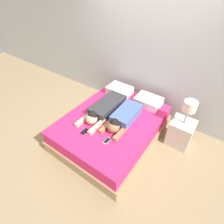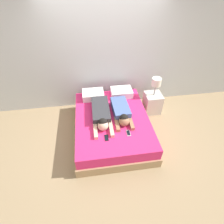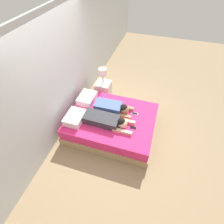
{
  "view_description": "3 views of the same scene",
  "coord_description": "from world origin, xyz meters",
  "px_view_note": "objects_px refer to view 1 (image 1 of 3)",
  "views": [
    {
      "loc": [
        1.36,
        -1.91,
        2.57
      ],
      "look_at": [
        0.0,
        0.0,
        0.61
      ],
      "focal_mm": 28.0,
      "sensor_mm": 36.0,
      "label": 1
    },
    {
      "loc": [
        -0.38,
        -2.62,
        2.95
      ],
      "look_at": [
        0.0,
        0.0,
        0.61
      ],
      "focal_mm": 28.0,
      "sensor_mm": 36.0,
      "label": 2
    },
    {
      "loc": [
        -2.58,
        -0.81,
        3.38
      ],
      "look_at": [
        0.0,
        0.0,
        0.61
      ],
      "focal_mm": 28.0,
      "sensor_mm": 36.0,
      "label": 3
    }
  ],
  "objects_px": {
    "pillow_head_left": "(120,90)",
    "pillow_head_right": "(148,101)",
    "cell_phone_left": "(85,131)",
    "nightstand": "(181,130)",
    "person_left": "(104,109)",
    "person_right": "(123,118)",
    "bed": "(112,128)",
    "cell_phone_right": "(107,141)"
  },
  "relations": [
    {
      "from": "person_left",
      "to": "cell_phone_right",
      "type": "height_order",
      "value": "person_left"
    },
    {
      "from": "pillow_head_left",
      "to": "person_left",
      "type": "bearing_deg",
      "value": -80.28
    },
    {
      "from": "pillow_head_right",
      "to": "nightstand",
      "type": "height_order",
      "value": "nightstand"
    },
    {
      "from": "pillow_head_left",
      "to": "person_right",
      "type": "relative_size",
      "value": 0.55
    },
    {
      "from": "bed",
      "to": "cell_phone_left",
      "type": "xyz_separation_m",
      "value": [
        -0.18,
        -0.53,
        0.24
      ]
    },
    {
      "from": "bed",
      "to": "pillow_head_right",
      "type": "distance_m",
      "value": 0.88
    },
    {
      "from": "bed",
      "to": "cell_phone_left",
      "type": "distance_m",
      "value": 0.61
    },
    {
      "from": "bed",
      "to": "cell_phone_right",
      "type": "relative_size",
      "value": 13.68
    },
    {
      "from": "bed",
      "to": "person_left",
      "type": "bearing_deg",
      "value": 170.36
    },
    {
      "from": "pillow_head_right",
      "to": "nightstand",
      "type": "relative_size",
      "value": 0.52
    },
    {
      "from": "person_right",
      "to": "nightstand",
      "type": "relative_size",
      "value": 0.95
    },
    {
      "from": "cell_phone_left",
      "to": "cell_phone_right",
      "type": "xyz_separation_m",
      "value": [
        0.42,
        0.06,
        0.0
      ]
    },
    {
      "from": "cell_phone_left",
      "to": "cell_phone_right",
      "type": "bearing_deg",
      "value": 7.49
    },
    {
      "from": "pillow_head_left",
      "to": "cell_phone_left",
      "type": "height_order",
      "value": "pillow_head_left"
    },
    {
      "from": "nightstand",
      "to": "bed",
      "type": "bearing_deg",
      "value": -151.32
    },
    {
      "from": "bed",
      "to": "cell_phone_right",
      "type": "bearing_deg",
      "value": -62.71
    },
    {
      "from": "person_left",
      "to": "cell_phone_right",
      "type": "bearing_deg",
      "value": -47.97
    },
    {
      "from": "bed",
      "to": "pillow_head_left",
      "type": "distance_m",
      "value": 0.88
    },
    {
      "from": "person_right",
      "to": "bed",
      "type": "bearing_deg",
      "value": -171.81
    },
    {
      "from": "bed",
      "to": "nightstand",
      "type": "xyz_separation_m",
      "value": [
        1.1,
        0.6,
        0.08
      ]
    },
    {
      "from": "pillow_head_left",
      "to": "cell_phone_left",
      "type": "relative_size",
      "value": 3.38
    },
    {
      "from": "person_left",
      "to": "person_right",
      "type": "distance_m",
      "value": 0.42
    },
    {
      "from": "pillow_head_left",
      "to": "cell_phone_right",
      "type": "height_order",
      "value": "pillow_head_left"
    },
    {
      "from": "person_left",
      "to": "person_right",
      "type": "bearing_deg",
      "value": -1.02
    },
    {
      "from": "pillow_head_left",
      "to": "cell_phone_right",
      "type": "relative_size",
      "value": 3.38
    },
    {
      "from": "pillow_head_left",
      "to": "cell_phone_left",
      "type": "xyz_separation_m",
      "value": [
        0.16,
        -1.28,
        -0.07
      ]
    },
    {
      "from": "person_right",
      "to": "nightstand",
      "type": "xyz_separation_m",
      "value": [
        0.9,
        0.57,
        -0.25
      ]
    },
    {
      "from": "cell_phone_right",
      "to": "nightstand",
      "type": "relative_size",
      "value": 0.15
    },
    {
      "from": "cell_phone_right",
      "to": "nightstand",
      "type": "xyz_separation_m",
      "value": [
        0.86,
        1.08,
        -0.16
      ]
    },
    {
      "from": "pillow_head_right",
      "to": "cell_phone_right",
      "type": "height_order",
      "value": "pillow_head_right"
    },
    {
      "from": "person_left",
      "to": "cell_phone_left",
      "type": "relative_size",
      "value": 7.59
    },
    {
      "from": "bed",
      "to": "pillow_head_right",
      "type": "relative_size",
      "value": 4.05
    },
    {
      "from": "person_right",
      "to": "cell_phone_left",
      "type": "relative_size",
      "value": 6.18
    },
    {
      "from": "cell_phone_right",
      "to": "nightstand",
      "type": "bearing_deg",
      "value": 51.59
    },
    {
      "from": "bed",
      "to": "nightstand",
      "type": "relative_size",
      "value": 2.11
    },
    {
      "from": "pillow_head_left",
      "to": "person_right",
      "type": "distance_m",
      "value": 0.9
    },
    {
      "from": "pillow_head_right",
      "to": "person_right",
      "type": "xyz_separation_m",
      "value": [
        -0.14,
        -0.72,
        0.02
      ]
    },
    {
      "from": "pillow_head_left",
      "to": "pillow_head_right",
      "type": "distance_m",
      "value": 0.68
    },
    {
      "from": "person_right",
      "to": "nightstand",
      "type": "bearing_deg",
      "value": 32.57
    },
    {
      "from": "cell_phone_left",
      "to": "nightstand",
      "type": "distance_m",
      "value": 1.72
    },
    {
      "from": "bed",
      "to": "nightstand",
      "type": "bearing_deg",
      "value": 28.68
    },
    {
      "from": "pillow_head_left",
      "to": "person_left",
      "type": "relative_size",
      "value": 0.45
    }
  ]
}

